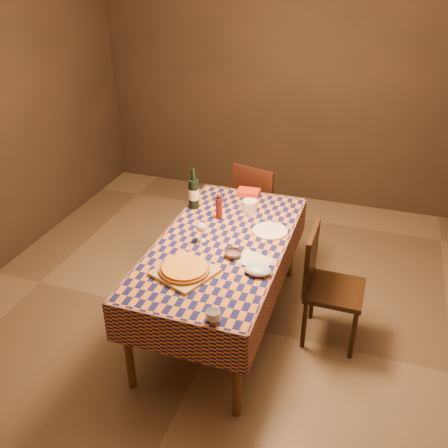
# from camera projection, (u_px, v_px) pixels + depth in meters

# --- Properties ---
(room) EXTENTS (5.00, 5.10, 2.70)m
(room) POSITION_uv_depth(u_px,v_px,m) (222.00, 170.00, 3.42)
(room) COLOR brown
(room) RESTS_ON ground
(dining_table) EXTENTS (0.94, 1.84, 0.77)m
(dining_table) POSITION_uv_depth(u_px,v_px,m) (222.00, 251.00, 3.74)
(dining_table) COLOR brown
(dining_table) RESTS_ON ground
(cutting_board) EXTENTS (0.46, 0.46, 0.02)m
(cutting_board) POSITION_uv_depth(u_px,v_px,m) (185.00, 272.00, 3.35)
(cutting_board) COLOR tan
(cutting_board) RESTS_ON dining_table
(pizza) EXTENTS (0.44, 0.44, 0.03)m
(pizza) POSITION_uv_depth(u_px,v_px,m) (185.00, 269.00, 3.33)
(pizza) COLOR #904918
(pizza) RESTS_ON cutting_board
(pepper_mill) EXTENTS (0.07, 0.07, 0.22)m
(pepper_mill) POSITION_uv_depth(u_px,v_px,m) (219.00, 207.00, 3.97)
(pepper_mill) COLOR #4D1311
(pepper_mill) RESTS_ON dining_table
(bowl) EXTENTS (0.16, 0.16, 0.04)m
(bowl) POSITION_uv_depth(u_px,v_px,m) (233.00, 254.00, 3.53)
(bowl) COLOR #5F4450
(bowl) RESTS_ON dining_table
(wine_glass) EXTENTS (0.08, 0.08, 0.15)m
(wine_glass) POSITION_uv_depth(u_px,v_px,m) (201.00, 228.00, 3.67)
(wine_glass) COLOR silver
(wine_glass) RESTS_ON dining_table
(wine_bottle) EXTENTS (0.10, 0.10, 0.35)m
(wine_bottle) POSITION_uv_depth(u_px,v_px,m) (194.00, 193.00, 4.13)
(wine_bottle) COLOR black
(wine_bottle) RESTS_ON dining_table
(deli_tub) EXTENTS (0.15, 0.15, 0.10)m
(deli_tub) POSITION_uv_depth(u_px,v_px,m) (250.00, 206.00, 4.09)
(deli_tub) COLOR silver
(deli_tub) RESTS_ON dining_table
(takeout_container) EXTENTS (0.20, 0.15, 0.05)m
(takeout_container) POSITION_uv_depth(u_px,v_px,m) (248.00, 193.00, 4.39)
(takeout_container) COLOR red
(takeout_container) RESTS_ON dining_table
(white_plate) EXTENTS (0.30, 0.30, 0.02)m
(white_plate) POSITION_uv_depth(u_px,v_px,m) (270.00, 231.00, 3.83)
(white_plate) COLOR white
(white_plate) RESTS_ON dining_table
(tumbler) EXTENTS (0.11, 0.11, 0.07)m
(tumbler) POSITION_uv_depth(u_px,v_px,m) (213.00, 316.00, 2.91)
(tumbler) COLOR silver
(tumbler) RESTS_ON dining_table
(flour_patch) EXTENTS (0.28, 0.24, 0.00)m
(flour_patch) POSITION_uv_depth(u_px,v_px,m) (254.00, 260.00, 3.49)
(flour_patch) COLOR silver
(flour_patch) RESTS_ON dining_table
(flour_bag) EXTENTS (0.21, 0.18, 0.05)m
(flour_bag) POSITION_uv_depth(u_px,v_px,m) (258.00, 270.00, 3.34)
(flour_bag) COLOR #A4B6D2
(flour_bag) RESTS_ON dining_table
(chair_far) EXTENTS (0.52, 0.52, 0.93)m
(chair_far) POSITION_uv_depth(u_px,v_px,m) (258.00, 203.00, 4.80)
(chair_far) COLOR black
(chair_far) RESTS_ON ground
(chair_right) EXTENTS (0.43, 0.42, 0.93)m
(chair_right) POSITION_uv_depth(u_px,v_px,m) (325.00, 280.00, 3.70)
(chair_right) COLOR black
(chair_right) RESTS_ON ground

